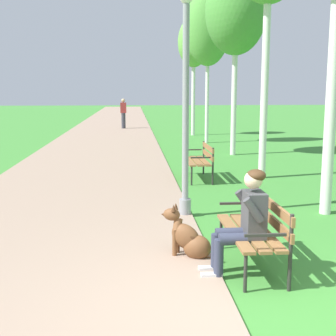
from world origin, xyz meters
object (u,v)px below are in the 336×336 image
at_px(dog_brown, 189,239).
at_px(birch_tree_fourth, 236,12).
at_px(park_bench_mid, 200,158).
at_px(pedestrian_distant, 123,114).
at_px(birch_tree_sixth, 194,43).
at_px(park_bench_near, 257,227).
at_px(birch_tree_fifth, 208,27).
at_px(person_seated_on_near_bench, 245,218).
at_px(lamp_post_near, 186,100).

xyz_separation_m(dog_brown, birch_tree_fourth, (2.60, 9.39, 4.29)).
bearing_deg(park_bench_mid, pedestrian_distant, 98.24).
height_order(dog_brown, birch_tree_sixth, birch_tree_sixth).
bearing_deg(park_bench_near, birch_tree_fifth, 83.52).
height_order(person_seated_on_near_bench, dog_brown, person_seated_on_near_bench).
xyz_separation_m(park_bench_near, lamp_post_near, (-0.60, 2.36, 1.45)).
bearing_deg(park_bench_mid, birch_tree_fifth, 79.86).
relative_size(lamp_post_near, birch_tree_fourth, 0.64).
distance_m(park_bench_near, birch_tree_sixth, 16.96).
distance_m(park_bench_mid, birch_tree_fifth, 8.78).
xyz_separation_m(park_bench_mid, person_seated_on_near_bench, (-0.34, -5.83, 0.17)).
relative_size(park_bench_mid, person_seated_on_near_bench, 1.20).
relative_size(dog_brown, birch_tree_sixth, 0.14).
relative_size(park_bench_near, dog_brown, 1.91).
bearing_deg(pedestrian_distant, lamp_post_near, -85.60).
height_order(park_bench_mid, pedestrian_distant, pedestrian_distant).
bearing_deg(dog_brown, birch_tree_fifth, 79.99).
relative_size(person_seated_on_near_bench, birch_tree_fourth, 0.21).
bearing_deg(park_bench_near, lamp_post_near, 104.26).
relative_size(lamp_post_near, birch_tree_sixth, 0.70).
bearing_deg(park_bench_near, person_seated_on_near_bench, -133.26).
bearing_deg(park_bench_near, birch_tree_sixth, 85.25).
bearing_deg(birch_tree_fourth, birch_tree_fifth, 95.08).
bearing_deg(birch_tree_fourth, dog_brown, -105.47).
height_order(park_bench_near, lamp_post_near, lamp_post_near).
distance_m(lamp_post_near, birch_tree_fourth, 8.19).
distance_m(birch_tree_sixth, pedestrian_distant, 6.01).
bearing_deg(person_seated_on_near_bench, birch_tree_fourth, 78.47).
relative_size(park_bench_near, birch_tree_sixth, 0.28).
height_order(lamp_post_near, birch_tree_sixth, birch_tree_sixth).
bearing_deg(birch_tree_fifth, birch_tree_sixth, 92.46).
bearing_deg(pedestrian_distant, park_bench_near, -84.42).
xyz_separation_m(park_bench_near, park_bench_mid, (0.14, 5.61, 0.00)).
bearing_deg(park_bench_near, pedestrian_distant, 95.58).
xyz_separation_m(park_bench_mid, dog_brown, (-0.91, -5.25, -0.25)).
xyz_separation_m(lamp_post_near, pedestrian_distant, (-1.37, 17.81, -1.12)).
bearing_deg(person_seated_on_near_bench, birch_tree_fifth, 82.76).
distance_m(birch_tree_fourth, pedestrian_distant, 11.70).
distance_m(park_bench_mid, person_seated_on_near_bench, 5.84).
distance_m(birch_tree_fifth, pedestrian_distant, 8.55).
relative_size(person_seated_on_near_bench, birch_tree_fifth, 0.21).
bearing_deg(person_seated_on_near_bench, pedestrian_distant, 94.94).
bearing_deg(park_bench_mid, dog_brown, -99.82).
relative_size(park_bench_mid, birch_tree_fourth, 0.25).
xyz_separation_m(park_bench_near, birch_tree_fourth, (1.82, 9.74, 4.04)).
bearing_deg(pedestrian_distant, birch_tree_fourth, -69.99).
xyz_separation_m(lamp_post_near, birch_tree_fourth, (2.42, 7.38, 2.58)).
bearing_deg(dog_brown, park_bench_mid, 80.18).
bearing_deg(birch_tree_fifth, park_bench_near, -96.48).
distance_m(person_seated_on_near_bench, birch_tree_sixth, 17.16).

